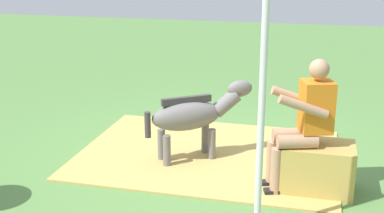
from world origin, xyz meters
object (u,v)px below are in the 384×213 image
Objects in this scene: person_seated at (304,119)px; tent_pole_left at (262,113)px; pony_standing at (194,115)px; hay_bale at (317,167)px.

tent_pole_left reaches higher than person_seated.
pony_standing is at bearing -21.99° from person_seated.
hay_bale is 1.53m from pony_standing.
pony_standing reaches higher than hay_bale.
person_seated is at bearing 158.01° from pony_standing.
tent_pole_left reaches higher than hay_bale.
person_seated reaches higher than hay_bale.
pony_standing is (1.43, -0.48, 0.30)m from hay_bale.
pony_standing is (1.27, -0.51, -0.22)m from person_seated.
hay_bale is 1.41m from tent_pole_left.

